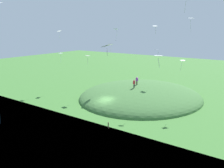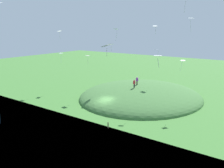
{
  "view_description": "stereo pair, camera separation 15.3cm",
  "coord_description": "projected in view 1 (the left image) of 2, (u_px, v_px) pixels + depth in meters",
  "views": [
    {
      "loc": [
        -30.53,
        -22.88,
        13.42
      ],
      "look_at": [
        0.58,
        -1.19,
        4.42
      ],
      "focal_mm": 37.55,
      "sensor_mm": 36.0,
      "label": 1
    },
    {
      "loc": [
        -30.44,
        -23.01,
        13.42
      ],
      "look_at": [
        0.58,
        -1.19,
        4.42
      ],
      "focal_mm": 37.55,
      "sensor_mm": 36.0,
      "label": 2
    }
  ],
  "objects": [
    {
      "name": "person_with_child",
      "position": [
        134.0,
        83.0,
        44.49
      ],
      "size": [
        0.63,
        0.63,
        1.61
      ],
      "rotation": [
        0.0,
        0.0,
        3.94
      ],
      "color": "black",
      "rests_on": "grass_hill"
    },
    {
      "name": "grass_hill",
      "position": [
        140.0,
        97.0,
        47.17
      ],
      "size": [
        25.59,
        23.87,
        4.84
      ],
      "primitive_type": "ellipsoid",
      "color": "#3D6A35",
      "rests_on": "ground_plane"
    },
    {
      "name": "kite_2",
      "position": [
        188.0,
        1.0,
        28.45
      ],
      "size": [
        0.76,
        0.79,
        1.57
      ],
      "color": "white"
    },
    {
      "name": "kite_11",
      "position": [
        116.0,
        30.0,
        39.35
      ],
      "size": [
        0.67,
        0.84,
        2.0
      ],
      "color": "white"
    },
    {
      "name": "ground_plane",
      "position": [
        104.0,
        109.0,
        40.2
      ],
      "size": [
        160.0,
        160.0,
        0.0
      ],
      "primitive_type": "plane",
      "color": "#3A6E2F"
    },
    {
      "name": "kite_12",
      "position": [
        183.0,
        61.0,
        36.65
      ],
      "size": [
        0.94,
        0.87,
        1.69
      ],
      "color": "white"
    },
    {
      "name": "person_near_shore",
      "position": [
        137.0,
        80.0,
        46.82
      ],
      "size": [
        0.65,
        0.65,
        1.65
      ],
      "rotation": [
        0.0,
        0.0,
        1.03
      ],
      "color": "#393723",
      "rests_on": "grass_hill"
    },
    {
      "name": "mooring_post",
      "position": [
        108.0,
        125.0,
        32.18
      ],
      "size": [
        0.14,
        0.14,
        0.91
      ],
      "primitive_type": "cylinder",
      "color": "brown",
      "rests_on": "ground_plane"
    },
    {
      "name": "kite_10",
      "position": [
        106.0,
        46.0,
        23.52
      ],
      "size": [
        1.29,
        1.02,
        1.22
      ],
      "color": "silver"
    },
    {
      "name": "kite_5",
      "position": [
        88.0,
        56.0,
        44.93
      ],
      "size": [
        0.94,
        1.16,
        1.83
      ],
      "color": "silver"
    },
    {
      "name": "kite_1",
      "position": [
        158.0,
        56.0,
        24.04
      ],
      "size": [
        0.7,
        0.9,
        1.24
      ],
      "color": "white"
    },
    {
      "name": "kite_14",
      "position": [
        191.0,
        19.0,
        33.54
      ],
      "size": [
        0.91,
        0.92,
        1.97
      ],
      "color": "white"
    },
    {
      "name": "kite_3",
      "position": [
        111.0,
        44.0,
        45.87
      ],
      "size": [
        1.17,
        1.2,
        1.55
      ],
      "color": "white"
    },
    {
      "name": "kite_4",
      "position": [
        157.0,
        50.0,
        45.75
      ],
      "size": [
        0.87,
        1.09,
        1.13
      ],
      "color": "silver"
    },
    {
      "name": "kite_9",
      "position": [
        155.0,
        27.0,
        39.94
      ],
      "size": [
        0.78,
        0.86,
        1.47
      ],
      "color": "white"
    },
    {
      "name": "kite_6",
      "position": [
        61.0,
        54.0,
        50.6
      ],
      "size": [
        1.25,
        1.13,
        2.09
      ],
      "color": "white"
    },
    {
      "name": "kite_13",
      "position": [
        59.0,
        32.0,
        50.94
      ],
      "size": [
        0.79,
        1.08,
        1.77
      ],
      "color": "white"
    }
  ]
}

